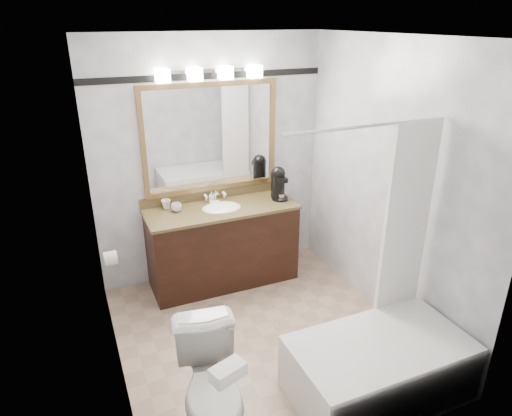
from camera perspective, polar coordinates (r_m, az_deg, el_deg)
The scene contains 14 objects.
room at distance 3.56m, azimuth 0.88°, elevation 0.20°, with size 2.42×2.62×2.52m.
vanity at distance 4.77m, azimuth -4.19°, elevation -4.45°, with size 1.53×0.58×0.97m.
mirror at distance 4.63m, azimuth -5.67°, elevation 8.70°, with size 1.40×0.04×1.10m.
vanity_light_bar at distance 4.47m, azimuth -5.77°, elevation 16.44°, with size 1.02×0.14×0.12m.
accent_stripe at distance 4.53m, azimuth -6.02°, elevation 16.10°, with size 2.40×0.01×0.06m, color black.
bathtub at distance 3.68m, azimuth 15.19°, elevation -17.68°, with size 1.30×0.75×1.96m.
tp_roll at distance 4.14m, azimuth -17.73°, elevation -5.99°, with size 0.12×0.12×0.11m, color white.
toilet at distance 3.21m, azimuth -5.45°, elevation -21.67°, with size 0.42×0.74×0.76m, color white.
tissue_box at distance 2.70m, azimuth -3.53°, elevation -19.77°, with size 0.20×0.11×0.08m, color white.
coffee_maker at distance 4.77m, azimuth 2.80°, elevation 3.26°, with size 0.18×0.22×0.34m.
cup_left at distance 4.55m, azimuth -9.91°, elevation 0.10°, with size 0.10×0.10×0.08m, color white.
cup_right at distance 4.64m, azimuth -11.18°, elevation 0.49°, with size 0.09×0.09×0.09m, color white.
soap_bottle_a at distance 4.72m, azimuth -5.58°, elevation 1.39°, with size 0.05×0.05×0.11m, color white.
soap_bar at distance 4.68m, azimuth -5.18°, elevation 0.69°, with size 0.09×0.06×0.03m, color beige.
Camera 1 is at (-1.35, -3.00, 2.62)m, focal length 32.00 mm.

